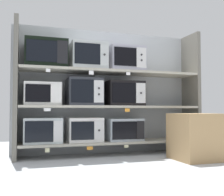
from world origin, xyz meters
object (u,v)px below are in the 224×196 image
Objects in this scene: microwave_1 at (85,130)px; shipping_carton at (196,137)px; microwave_3 at (42,94)px; microwave_6 at (46,54)px; microwave_5 at (123,94)px; microwave_8 at (125,60)px; microwave_2 at (123,129)px; microwave_4 at (84,92)px; microwave_7 at (88,57)px; microwave_0 at (43,130)px.

shipping_carton is at bearing -29.33° from microwave_1.
microwave_3 is 0.86× the size of microwave_6.
microwave_8 is at bearing 0.54° from microwave_5.
microwave_1 reaches higher than microwave_2.
microwave_3 is 0.91× the size of microwave_5.
microwave_6 reaches higher than microwave_5.
microwave_4 reaches higher than microwave_3.
microwave_6 reaches higher than microwave_8.
microwave_6 reaches higher than microwave_4.
microwave_4 reaches higher than microwave_5.
microwave_2 is 1.02× the size of microwave_7.
shipping_carton is (1.13, -0.65, -0.98)m from microwave_7.
microwave_3 is at bearing 179.97° from microwave_4.
microwave_5 is at bearing -0.01° from microwave_6.
shipping_carton is (1.68, -0.65, -0.50)m from microwave_3.
shipping_carton reaches higher than microwave_0.
microwave_4 is at bearing 150.93° from shipping_carton.
microwave_6 is at bearing -180.00° from microwave_8.
microwave_4 is 0.92× the size of microwave_8.
shipping_carton is at bearing -45.07° from microwave_2.
microwave_1 is 0.69m from microwave_5.
microwave_1 is 0.47m from microwave_4.
microwave_4 is (0.51, -0.00, 0.03)m from microwave_3.
microwave_8 reaches higher than shipping_carton.
microwave_7 reaches higher than microwave_4.
microwave_5 is 0.66m from microwave_7.
microwave_0 is 1.12m from microwave_5.
microwave_4 is at bearing -179.96° from microwave_8.
microwave_8 is at bearing 0.04° from microwave_4.
microwave_1 is 1.06m from microwave_8.
microwave_1 is 1.34m from shipping_carton.
microwave_2 is 0.93m from shipping_carton.
microwave_4 is 0.80× the size of shipping_carton.
microwave_7 is at bearing 179.99° from microwave_2.
microwave_8 reaches higher than microwave_0.
microwave_6 is 0.52m from microwave_7.
shipping_carton is at bearing -45.24° from microwave_5.
shipping_carton is (0.65, -0.65, -0.52)m from microwave_5.
microwave_6 is 0.94× the size of shipping_carton.
microwave_5 reaches higher than microwave_1.
microwave_3 is at bearing 180.00° from microwave_7.
microwave_7 is (0.56, -0.00, 0.48)m from microwave_3.
microwave_5 is (0.00, -0.00, 0.47)m from microwave_2.
microwave_1 is at bearing 179.98° from microwave_5.
shipping_carton is (1.17, -0.65, -0.06)m from microwave_1.
microwave_7 is 0.50m from microwave_8.
shipping_carton is at bearing -30.13° from microwave_7.
microwave_2 is 0.96× the size of microwave_5.
microwave_7 reaches higher than microwave_3.
microwave_0 is at bearing 158.66° from shipping_carton.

